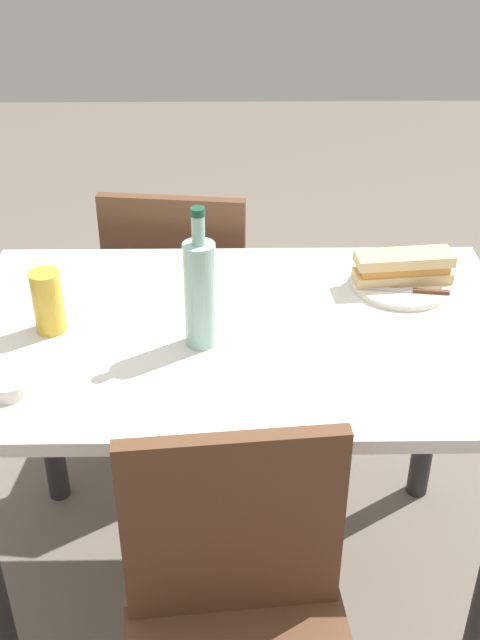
{
  "coord_description": "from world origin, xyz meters",
  "views": [
    {
      "loc": [
        0.02,
        1.42,
        1.7
      ],
      "look_at": [
        0.0,
        0.0,
        0.79
      ],
      "focal_mm": 45.27,
      "sensor_mm": 36.0,
      "label": 1
    }
  ],
  "objects_px": {
    "baguette_sandwich_near": "(403,267)",
    "olive_bowl": "(9,383)",
    "chair_near": "(182,302)",
    "knife_near": "(414,291)",
    "plate_near": "(401,283)",
    "water_bottle": "(200,292)",
    "beer_glass": "(48,301)",
    "dining_table": "(240,378)"
  },
  "relations": [
    {
      "from": "water_bottle",
      "to": "olive_bowl",
      "type": "xyz_separation_m",
      "value": [
        0.36,
        0.15,
        -0.11
      ]
    },
    {
      "from": "chair_near",
      "to": "olive_bowl",
      "type": "height_order",
      "value": "chair_near"
    },
    {
      "from": "baguette_sandwich_near",
      "to": "knife_near",
      "type": "distance_m",
      "value": 0.06
    },
    {
      "from": "beer_glass",
      "to": "knife_near",
      "type": "bearing_deg",
      "value": -171.47
    },
    {
      "from": "chair_near",
      "to": "beer_glass",
      "type": "xyz_separation_m",
      "value": [
        0.24,
        0.56,
        0.34
      ]
    },
    {
      "from": "chair_near",
      "to": "beer_glass",
      "type": "relative_size",
      "value": 6.36
    },
    {
      "from": "plate_near",
      "to": "knife_near",
      "type": "xyz_separation_m",
      "value": [
        -0.02,
        0.05,
        0.01
      ]
    },
    {
      "from": "plate_near",
      "to": "baguette_sandwich_near",
      "type": "bearing_deg",
      "value": -90.0
    },
    {
      "from": "chair_near",
      "to": "water_bottle",
      "type": "distance_m",
      "value": 0.73
    },
    {
      "from": "baguette_sandwich_near",
      "to": "olive_bowl",
      "type": "bearing_deg",
      "value": 25.23
    },
    {
      "from": "chair_near",
      "to": "knife_near",
      "type": "distance_m",
      "value": 0.76
    },
    {
      "from": "baguette_sandwich_near",
      "to": "knife_near",
      "type": "bearing_deg",
      "value": 107.29
    },
    {
      "from": "water_bottle",
      "to": "olive_bowl",
      "type": "bearing_deg",
      "value": 23.41
    },
    {
      "from": "chair_near",
      "to": "knife_near",
      "type": "relative_size",
      "value": 4.83
    },
    {
      "from": "dining_table",
      "to": "baguette_sandwich_near",
      "type": "relative_size",
      "value": 5.18
    },
    {
      "from": "baguette_sandwich_near",
      "to": "olive_bowl",
      "type": "relative_size",
      "value": 2.39
    },
    {
      "from": "knife_near",
      "to": "olive_bowl",
      "type": "bearing_deg",
      "value": 21.64
    },
    {
      "from": "water_bottle",
      "to": "olive_bowl",
      "type": "relative_size",
      "value": 3.2
    },
    {
      "from": "plate_near",
      "to": "water_bottle",
      "type": "relative_size",
      "value": 0.77
    },
    {
      "from": "beer_glass",
      "to": "olive_bowl",
      "type": "xyz_separation_m",
      "value": [
        0.04,
        0.21,
        -0.05
      ]
    },
    {
      "from": "dining_table",
      "to": "chair_near",
      "type": "bearing_deg",
      "value": -74.2
    },
    {
      "from": "water_bottle",
      "to": "beer_glass",
      "type": "relative_size",
      "value": 2.2
    },
    {
      "from": "baguette_sandwich_near",
      "to": "beer_glass",
      "type": "distance_m",
      "value": 0.78
    },
    {
      "from": "plate_near",
      "to": "olive_bowl",
      "type": "relative_size",
      "value": 2.46
    },
    {
      "from": "baguette_sandwich_near",
      "to": "knife_near",
      "type": "relative_size",
      "value": 1.25
    },
    {
      "from": "dining_table",
      "to": "water_bottle",
      "type": "bearing_deg",
      "value": 33.86
    },
    {
      "from": "dining_table",
      "to": "baguette_sandwich_near",
      "type": "bearing_deg",
      "value": -155.05
    },
    {
      "from": "chair_near",
      "to": "olive_bowl",
      "type": "xyz_separation_m",
      "value": [
        0.28,
        0.77,
        0.29
      ]
    },
    {
      "from": "water_bottle",
      "to": "beer_glass",
      "type": "xyz_separation_m",
      "value": [
        0.32,
        -0.06,
        -0.05
      ]
    },
    {
      "from": "dining_table",
      "to": "plate_near",
      "type": "bearing_deg",
      "value": -155.05
    },
    {
      "from": "baguette_sandwich_near",
      "to": "olive_bowl",
      "type": "height_order",
      "value": "baguette_sandwich_near"
    },
    {
      "from": "water_bottle",
      "to": "olive_bowl",
      "type": "distance_m",
      "value": 0.4
    },
    {
      "from": "dining_table",
      "to": "knife_near",
      "type": "bearing_deg",
      "value": -162.91
    },
    {
      "from": "plate_near",
      "to": "olive_bowl",
      "type": "distance_m",
      "value": 0.89
    },
    {
      "from": "knife_near",
      "to": "beer_glass",
      "type": "bearing_deg",
      "value": 8.53
    },
    {
      "from": "dining_table",
      "to": "plate_near",
      "type": "relative_size",
      "value": 5.03
    },
    {
      "from": "chair_near",
      "to": "baguette_sandwich_near",
      "type": "xyz_separation_m",
      "value": [
        -0.53,
        0.39,
        0.32
      ]
    },
    {
      "from": "water_bottle",
      "to": "knife_near",
      "type": "bearing_deg",
      "value": -159.74
    },
    {
      "from": "plate_near",
      "to": "beer_glass",
      "type": "bearing_deg",
      "value": 12.57
    },
    {
      "from": "baguette_sandwich_near",
      "to": "water_bottle",
      "type": "height_order",
      "value": "water_bottle"
    },
    {
      "from": "olive_bowl",
      "to": "baguette_sandwich_near",
      "type": "bearing_deg",
      "value": -154.77
    },
    {
      "from": "chair_near",
      "to": "knife_near",
      "type": "bearing_deg",
      "value": 141.16
    }
  ]
}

